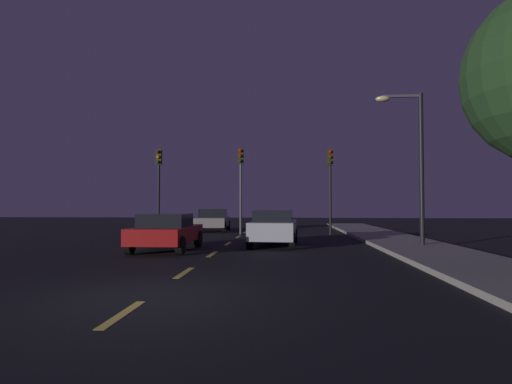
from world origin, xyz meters
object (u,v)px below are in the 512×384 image
traffic_signal_left (159,175)px  street_lamp_right (413,153)px  traffic_signal_right (330,175)px  car_oncoming_far (213,220)px  traffic_signal_center (241,174)px  car_adjacent_lane (167,231)px  car_stopped_ahead (274,227)px

traffic_signal_left → street_lamp_right: size_ratio=0.82×
traffic_signal_right → street_lamp_right: 7.45m
traffic_signal_right → car_oncoming_far: traffic_signal_right is taller
traffic_signal_center → street_lamp_right: bearing=-42.9°
car_oncoming_far → street_lamp_right: (9.66, -9.70, 3.00)m
car_oncoming_far → street_lamp_right: street_lamp_right is taller
traffic_signal_left → traffic_signal_right: (9.98, -0.00, -0.06)m
street_lamp_right → traffic_signal_center: bearing=137.1°
car_oncoming_far → traffic_signal_left: bearing=-135.8°
car_adjacent_lane → car_oncoming_far: size_ratio=0.98×
traffic_signal_left → street_lamp_right: street_lamp_right is taller
traffic_signal_center → traffic_signal_right: traffic_signal_center is taller
car_stopped_ahead → street_lamp_right: bearing=-6.9°
traffic_signal_left → car_stopped_ahead: size_ratio=1.24×
traffic_signal_left → car_adjacent_lane: 9.36m
traffic_signal_left → traffic_signal_center: (4.85, 0.00, 0.02)m
car_oncoming_far → traffic_signal_right: bearing=-20.3°
traffic_signal_left → traffic_signal_right: traffic_signal_left is taller
car_adjacent_lane → traffic_signal_right: bearing=50.4°
traffic_signal_left → car_oncoming_far: size_ratio=1.24×
traffic_signal_center → car_oncoming_far: traffic_signal_center is taller
traffic_signal_right → street_lamp_right: street_lamp_right is taller
car_stopped_ahead → car_oncoming_far: car_stopped_ahead is taller
car_oncoming_far → street_lamp_right: size_ratio=0.66×
car_adjacent_lane → car_oncoming_far: car_oncoming_far is taller
street_lamp_right → car_oncoming_far: bearing=134.9°
traffic_signal_right → street_lamp_right: size_ratio=0.80×
car_stopped_ahead → traffic_signal_left: bearing=137.5°
traffic_signal_center → car_adjacent_lane: (-1.82, -8.41, -2.78)m
traffic_signal_left → traffic_signal_center: 4.85m
car_stopped_ahead → street_lamp_right: size_ratio=0.66×
traffic_signal_left → car_stopped_ahead: bearing=-42.5°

